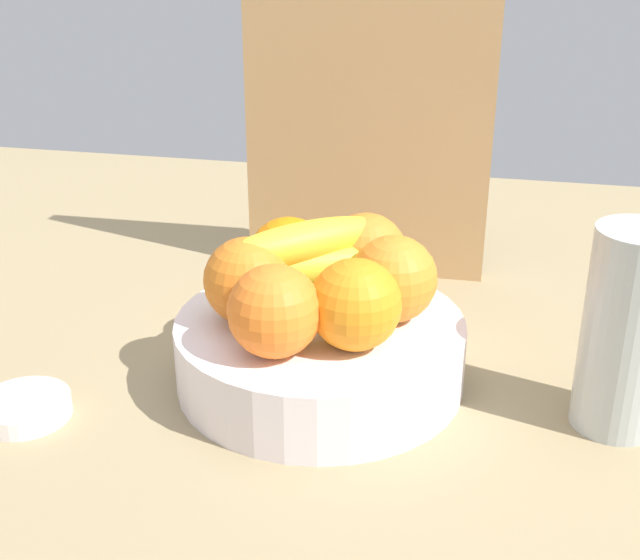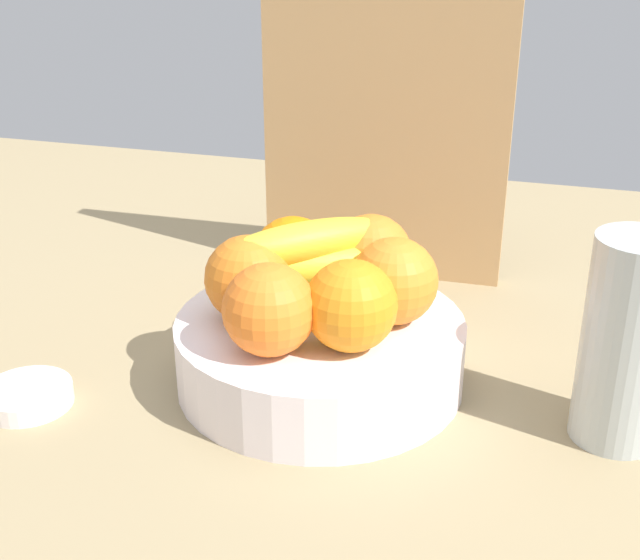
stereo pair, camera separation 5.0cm
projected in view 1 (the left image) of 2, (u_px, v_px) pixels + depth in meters
ground_plane at (357, 412)px, 76.71cm from camera, size 180.00×140.00×3.00cm
fruit_bowl at (320, 351)px, 77.46cm from camera, size 26.31×26.31×6.32cm
orange_front_left at (358, 305)px, 70.13cm from camera, size 7.84×7.84×7.84cm
orange_front_right at (393, 279)px, 74.97cm from camera, size 7.84×7.84×7.84cm
orange_center at (366, 254)px, 80.28cm from camera, size 7.84×7.84×7.84cm
orange_back_left at (289, 258)px, 79.24cm from camera, size 7.84×7.84×7.84cm
orange_back_right at (248, 281)px, 74.60cm from camera, size 7.84×7.84×7.84cm
orange_top_stack at (274, 311)px, 69.05cm from camera, size 7.84×7.84×7.84cm
banana_bunch at (305, 265)px, 77.13cm from camera, size 17.44×14.39×8.40cm
cutting_board at (368, 123)px, 95.16cm from camera, size 28.03×2.41×36.00cm
thermos_tumbler at (627, 331)px, 68.85cm from camera, size 7.28×7.28×17.70cm
jar_lid at (25, 408)px, 73.04cm from camera, size 7.88×7.88×1.71cm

